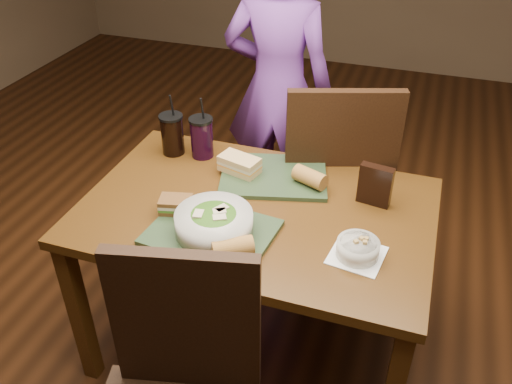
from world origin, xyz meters
The scene contains 15 objects.
ground centered at (0.00, 0.00, 0.00)m, with size 6.00×6.00×0.00m, color #381C0B.
dining_table centered at (0.00, 0.00, 0.66)m, with size 1.30×0.85×0.75m.
chair_far centered at (0.24, 0.52, 0.60)m, with size 0.59×0.60×1.08m.
diner centered at (-0.21, 0.98, 0.79)m, with size 0.58×0.38×1.57m, color #75389B.
tray_near centered at (-0.10, -0.20, 0.76)m, with size 0.42×0.32×0.02m, color #293C23.
tray_far centered at (0.00, 0.22, 0.76)m, with size 0.42×0.32×0.02m, color #293C23.
salad_bowl centered at (-0.08, -0.20, 0.81)m, with size 0.27×0.27×0.09m.
soup_bowl centered at (0.40, -0.15, 0.78)m, with size 0.19×0.19×0.07m.
sandwich_near centered at (-0.26, -0.14, 0.80)m, with size 0.13×0.10×0.05m.
sandwich_far centered at (-0.14, 0.19, 0.80)m, with size 0.18×0.13×0.06m.
baguette_near centered at (0.02, -0.30, 0.80)m, with size 0.07×0.07×0.13m, color #AD7533.
baguette_far centered at (0.16, 0.19, 0.80)m, with size 0.07×0.07×0.13m, color #AD7533.
cup_cola centered at (-0.47, 0.27, 0.84)m, with size 0.10×0.10×0.27m.
cup_berry centered at (-0.34, 0.29, 0.84)m, with size 0.10×0.10×0.27m.
chip_bag centered at (0.41, 0.17, 0.83)m, with size 0.12×0.04×0.16m, color black.
Camera 1 is at (0.52, -1.55, 1.94)m, focal length 38.00 mm.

